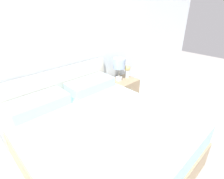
% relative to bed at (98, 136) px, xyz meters
% --- Properties ---
extents(ground_plane, '(12.00, 12.00, 0.00)m').
position_rel_bed_xyz_m(ground_plane, '(0.00, 0.90, -0.32)').
color(ground_plane, '#BCB7B2').
extents(wall_back, '(8.00, 0.06, 2.60)m').
position_rel_bed_xyz_m(wall_back, '(0.00, 0.97, 0.98)').
color(wall_back, white).
rests_on(wall_back, ground_plane).
extents(bed, '(1.71, 1.93, 0.96)m').
position_rel_bed_xyz_m(bed, '(0.00, 0.00, 0.00)').
color(bed, tan).
rests_on(bed, ground_plane).
extents(nightstand, '(0.49, 0.42, 0.50)m').
position_rel_bed_xyz_m(nightstand, '(1.18, 0.68, -0.07)').
color(nightstand, tan).
rests_on(nightstand, ground_plane).
extents(table_lamp, '(0.22, 0.22, 0.41)m').
position_rel_bed_xyz_m(table_lamp, '(1.13, 0.75, 0.48)').
color(table_lamp, white).
rests_on(table_lamp, nightstand).
extents(flower_vase, '(0.11, 0.11, 0.25)m').
position_rel_bed_xyz_m(flower_vase, '(1.34, 0.73, 0.33)').
color(flower_vase, white).
rests_on(flower_vase, nightstand).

